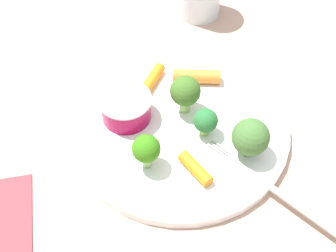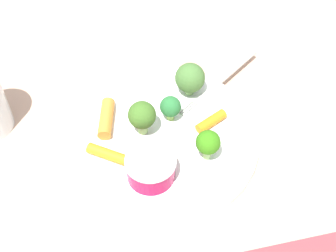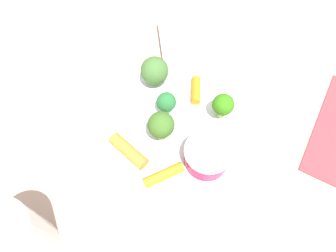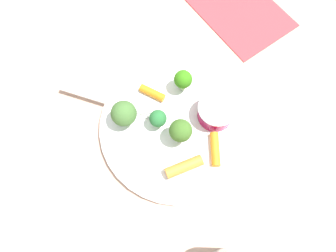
# 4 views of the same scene
# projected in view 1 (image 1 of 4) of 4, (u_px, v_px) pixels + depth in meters

# --- Properties ---
(ground_plane) EXTENTS (2.40, 2.40, 0.00)m
(ground_plane) POSITION_uv_depth(u_px,v_px,m) (179.00, 130.00, 0.54)
(ground_plane) COLOR tan
(plate) EXTENTS (0.26, 0.26, 0.01)m
(plate) POSITION_uv_depth(u_px,v_px,m) (179.00, 126.00, 0.53)
(plate) COLOR white
(plate) RESTS_ON ground_plane
(sauce_cup) EXTENTS (0.06, 0.06, 0.03)m
(sauce_cup) POSITION_uv_depth(u_px,v_px,m) (126.00, 108.00, 0.52)
(sauce_cup) COLOR maroon
(sauce_cup) RESTS_ON plate
(broccoli_floret_0) EXTENTS (0.03, 0.03, 0.04)m
(broccoli_floret_0) POSITION_uv_depth(u_px,v_px,m) (206.00, 121.00, 0.50)
(broccoli_floret_0) COLOR #8AB857
(broccoli_floret_0) RESTS_ON plate
(broccoli_floret_1) EXTENTS (0.04, 0.04, 0.05)m
(broccoli_floret_1) POSITION_uv_depth(u_px,v_px,m) (251.00, 137.00, 0.48)
(broccoli_floret_1) COLOR #7FAA68
(broccoli_floret_1) RESTS_ON plate
(broccoli_floret_2) EXTENTS (0.04, 0.04, 0.05)m
(broccoli_floret_2) POSITION_uv_depth(u_px,v_px,m) (185.00, 92.00, 0.52)
(broccoli_floret_2) COLOR #8DB869
(broccoli_floret_2) RESTS_ON plate
(broccoli_floret_3) EXTENTS (0.03, 0.03, 0.05)m
(broccoli_floret_3) POSITION_uv_depth(u_px,v_px,m) (146.00, 149.00, 0.47)
(broccoli_floret_3) COLOR #94BD71
(broccoli_floret_3) RESTS_ON plate
(carrot_stick_0) EXTENTS (0.02, 0.06, 0.02)m
(carrot_stick_0) POSITION_uv_depth(u_px,v_px,m) (197.00, 76.00, 0.57)
(carrot_stick_0) COLOR orange
(carrot_stick_0) RESTS_ON plate
(carrot_stick_1) EXTENTS (0.04, 0.04, 0.01)m
(carrot_stick_1) POSITION_uv_depth(u_px,v_px,m) (196.00, 169.00, 0.48)
(carrot_stick_1) COLOR orange
(carrot_stick_1) RESTS_ON plate
(carrot_stick_2) EXTENTS (0.06, 0.03, 0.01)m
(carrot_stick_2) POSITION_uv_depth(u_px,v_px,m) (151.00, 80.00, 0.57)
(carrot_stick_2) COLOR orange
(carrot_stick_2) RESTS_ON plate
(fork) EXTENTS (0.11, 0.14, 0.00)m
(fork) POSITION_uv_depth(u_px,v_px,m) (268.00, 185.00, 0.47)
(fork) COLOR beige
(fork) RESTS_ON plate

